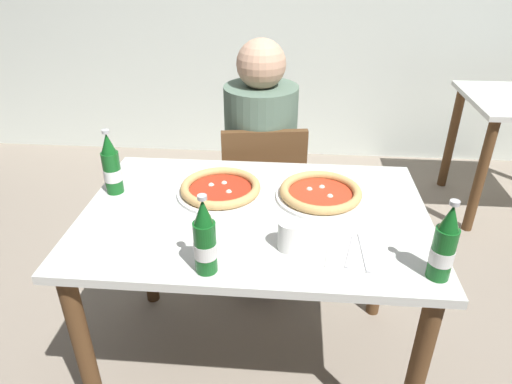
# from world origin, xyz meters

# --- Properties ---
(ground_plane) EXTENTS (8.00, 8.00, 0.00)m
(ground_plane) POSITION_xyz_m (0.00, 0.00, 0.00)
(ground_plane) COLOR gray
(dining_table_main) EXTENTS (1.20, 0.80, 0.75)m
(dining_table_main) POSITION_xyz_m (0.00, 0.00, 0.64)
(dining_table_main) COLOR silver
(dining_table_main) RESTS_ON ground_plane
(chair_behind_table) EXTENTS (0.45, 0.45, 0.85)m
(chair_behind_table) POSITION_xyz_m (-0.02, 0.61, 0.48)
(chair_behind_table) COLOR brown
(chair_behind_table) RESTS_ON ground_plane
(diner_seated) EXTENTS (0.34, 0.34, 1.21)m
(diner_seated) POSITION_xyz_m (-0.03, 0.66, 0.58)
(diner_seated) COLOR #2D3342
(diner_seated) RESTS_ON ground_plane
(pizza_margherita_near) EXTENTS (0.32, 0.32, 0.04)m
(pizza_margherita_near) POSITION_xyz_m (0.23, 0.11, 0.77)
(pizza_margherita_near) COLOR white
(pizza_margherita_near) RESTS_ON dining_table_main
(pizza_marinara_far) EXTENTS (0.32, 0.32, 0.04)m
(pizza_marinara_far) POSITION_xyz_m (-0.14, 0.11, 0.77)
(pizza_marinara_far) COLOR white
(pizza_marinara_far) RESTS_ON dining_table_main
(beer_bottle_left) EXTENTS (0.07, 0.07, 0.25)m
(beer_bottle_left) POSITION_xyz_m (-0.11, -0.33, 0.85)
(beer_bottle_left) COLOR #14591E
(beer_bottle_left) RESTS_ON dining_table_main
(beer_bottle_center) EXTENTS (0.07, 0.07, 0.25)m
(beer_bottle_center) POSITION_xyz_m (0.54, -0.30, 0.85)
(beer_bottle_center) COLOR #14591E
(beer_bottle_center) RESTS_ON dining_table_main
(beer_bottle_right) EXTENTS (0.07, 0.07, 0.25)m
(beer_bottle_right) POSITION_xyz_m (-0.53, 0.10, 0.85)
(beer_bottle_right) COLOR #14591E
(beer_bottle_right) RESTS_ON dining_table_main
(napkin_with_cutlery) EXTENTS (0.20, 0.20, 0.01)m
(napkin_with_cutlery) POSITION_xyz_m (0.33, -0.21, 0.75)
(napkin_with_cutlery) COLOR white
(napkin_with_cutlery) RESTS_ON dining_table_main
(paper_cup) EXTENTS (0.07, 0.07, 0.09)m
(paper_cup) POSITION_xyz_m (0.12, -0.20, 0.80)
(paper_cup) COLOR white
(paper_cup) RESTS_ON dining_table_main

